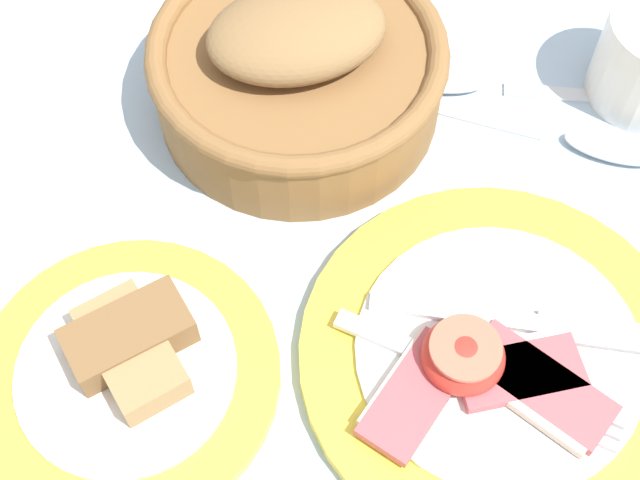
% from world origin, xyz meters
% --- Properties ---
extents(ground_plane, '(3.00, 3.00, 0.00)m').
position_xyz_m(ground_plane, '(0.00, 0.00, 0.00)').
color(ground_plane, '#A3BCD1').
extents(breakfast_plate, '(0.25, 0.25, 0.04)m').
position_xyz_m(breakfast_plate, '(0.05, 0.02, 0.01)').
color(breakfast_plate, yellow).
rests_on(breakfast_plate, ground_plane).
extents(bread_plate, '(0.19, 0.19, 0.04)m').
position_xyz_m(bread_plate, '(-0.18, 0.00, 0.01)').
color(bread_plate, yellow).
rests_on(bread_plate, ground_plane).
extents(bread_basket, '(0.22, 0.22, 0.10)m').
position_xyz_m(bread_basket, '(-0.09, 0.23, 0.04)').
color(bread_basket, brown).
rests_on(bread_basket, ground_plane).
extents(teaspoon_near_cup, '(0.19, 0.07, 0.01)m').
position_xyz_m(teaspoon_near_cup, '(0.12, 0.20, 0.01)').
color(teaspoon_near_cup, silver).
rests_on(teaspoon_near_cup, ground_plane).
extents(teaspoon_stray, '(0.19, 0.03, 0.01)m').
position_xyz_m(teaspoon_stray, '(0.05, 0.25, 0.01)').
color(teaspoon_stray, silver).
rests_on(teaspoon_stray, ground_plane).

